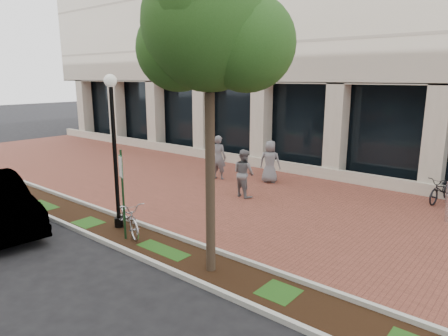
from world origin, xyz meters
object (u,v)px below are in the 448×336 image
Objects in this scene: lamppost at (114,144)px; bollard at (448,207)px; parking_sign at (122,184)px; locked_bicycle at (128,217)px; pedestrian_left at (218,157)px; street_tree at (211,33)px; pedestrian_mid at (244,173)px; pedestrian_right at (270,162)px.

bollard is (7.58, 6.84, -2.09)m from lamppost.
parking_sign reaches higher than locked_bicycle.
locked_bicycle is (-0.29, 0.34, -1.11)m from parking_sign.
parking_sign is at bearing -119.02° from locked_bicycle.
parking_sign is 9.96m from bollard.
locked_bicycle is 6.87m from pedestrian_left.
lamppost reaches higher than parking_sign.
pedestrian_left is at bearing 129.45° from street_tree.
lamppost reaches higher than pedestrian_left.
street_tree reaches higher than parking_sign.
parking_sign is 2.78× the size of bollard.
bollard is at bearing -24.50° from locked_bicycle.
pedestrian_left reaches higher than pedestrian_mid.
pedestrian_left is at bearing 4.25° from pedestrian_right.
street_tree is at bearing -3.97° from lamppost.
bollard is (6.95, 6.98, -0.04)m from locked_bicycle.
parking_sign is 5.49m from pedestrian_mid.
pedestrian_right is at bearing 113.02° from parking_sign.
pedestrian_left is 2.30m from pedestrian_right.
pedestrian_mid is 2.43m from pedestrian_right.
parking_sign is at bearing 94.34° from pedestrian_left.
lamppost is at bearing 176.03° from street_tree.
locked_bicycle is (0.63, -0.13, -2.04)m from lamppost.
lamppost is (-0.92, 0.47, 0.94)m from parking_sign.
pedestrian_right is at bearing -68.54° from pedestrian_mid.
lamppost reaches higher than pedestrian_right.
lamppost is 2.31× the size of pedestrian_left.
lamppost is at bearing 88.12° from pedestrian_left.
pedestrian_right is at bearing 175.71° from bollard.
pedestrian_left is (-1.47, 6.40, -1.57)m from lamppost.
parking_sign is 7.30m from pedestrian_left.
lamppost is 2.48× the size of pedestrian_right.
parking_sign reaches higher than pedestrian_right.
lamppost is at bearing 173.60° from parking_sign.
lamppost is at bearing 98.56° from locked_bicycle.
locked_bicycle is 7.51m from pedestrian_right.
street_tree reaches higher than pedestrian_mid.
pedestrian_right is at bearing 85.20° from lamppost.
street_tree reaches higher than bollard.
lamppost is 2.14m from locked_bicycle.
street_tree is 5.92m from locked_bicycle.
locked_bicycle is 5.13m from pedestrian_mid.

